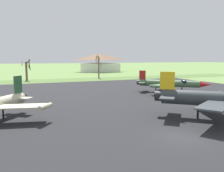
# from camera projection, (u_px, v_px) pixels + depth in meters

# --- Properties ---
(ground_plane) EXTENTS (600.00, 600.00, 0.00)m
(ground_plane) POSITION_uv_depth(u_px,v_px,m) (183.00, 138.00, 19.27)
(ground_plane) COLOR #607F42
(asphalt_apron) EXTENTS (73.84, 60.81, 0.05)m
(asphalt_apron) POSITION_uv_depth(u_px,v_px,m) (105.00, 101.00, 35.99)
(asphalt_apron) COLOR black
(asphalt_apron) RESTS_ON ground
(grass_verge_strip) EXTENTS (133.84, 12.00, 0.06)m
(grass_verge_strip) POSITION_uv_depth(u_px,v_px,m) (61.00, 80.00, 69.34)
(grass_verge_strip) COLOR #4F6A34
(grass_verge_strip) RESTS_ON ground
(jet_fighter_front_left) EXTENTS (11.75, 10.99, 4.21)m
(jet_fighter_front_left) POSITION_uv_depth(u_px,v_px,m) (171.00, 83.00, 44.23)
(jet_fighter_front_left) COLOR #4C6B47
(jet_fighter_front_left) RESTS_ON ground
(info_placard_front_left) EXTENTS (0.64, 0.25, 0.95)m
(info_placard_front_left) POSITION_uv_depth(u_px,v_px,m) (219.00, 93.00, 40.58)
(info_placard_front_left) COLOR black
(info_placard_front_left) RESTS_ON ground
(bare_tree_left_of_center) EXTENTS (2.55, 2.47, 6.47)m
(bare_tree_left_of_center) POSITION_uv_depth(u_px,v_px,m) (27.00, 69.00, 67.14)
(bare_tree_left_of_center) COLOR brown
(bare_tree_left_of_center) RESTS_ON ground
(bare_tree_center) EXTENTS (2.27, 2.35, 7.90)m
(bare_tree_center) POSITION_uv_depth(u_px,v_px,m) (99.00, 66.00, 75.98)
(bare_tree_center) COLOR brown
(bare_tree_center) RESTS_ON ground
(visitor_building) EXTENTS (20.67, 17.22, 8.90)m
(visitor_building) POSITION_uv_depth(u_px,v_px,m) (100.00, 63.00, 113.95)
(visitor_building) COLOR silver
(visitor_building) RESTS_ON ground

